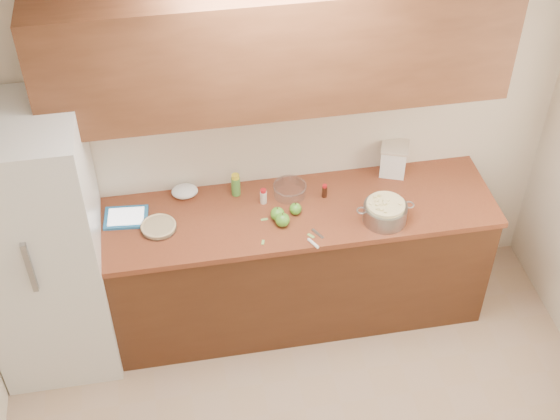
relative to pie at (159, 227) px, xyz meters
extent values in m
plane|color=white|center=(0.75, -1.45, 1.66)|extent=(3.60, 3.60, 0.00)
plane|color=beige|center=(0.75, 0.35, 0.36)|extent=(3.60, 0.00, 3.60)
cube|color=#492714|center=(0.75, 0.02, -0.50)|extent=(2.60, 0.65, 0.88)
cube|color=brown|center=(0.75, 0.02, -0.04)|extent=(2.64, 0.68, 0.04)
cube|color=brown|center=(0.75, 0.18, 1.01)|extent=(2.60, 0.34, 0.70)
cube|color=silver|center=(-0.69, -0.01, -0.04)|extent=(0.70, 0.70, 1.80)
cylinder|color=silver|center=(0.00, 0.00, 0.00)|extent=(0.22, 0.22, 0.03)
cylinder|color=beige|center=(0.00, 0.00, 0.00)|extent=(0.20, 0.20, 0.03)
torus|color=beige|center=(0.00, 0.00, 0.01)|extent=(0.21, 0.21, 0.02)
cylinder|color=gray|center=(1.34, -0.16, 0.04)|extent=(0.26, 0.26, 0.11)
torus|color=gray|center=(1.20, -0.16, 0.08)|extent=(0.06, 0.06, 0.01)
torus|color=gray|center=(1.49, -0.16, 0.08)|extent=(0.06, 0.06, 0.01)
cylinder|color=beige|center=(1.34, -0.16, 0.05)|extent=(0.23, 0.23, 0.12)
cube|color=white|center=(1.52, 0.28, 0.08)|extent=(0.20, 0.20, 0.19)
cube|color=beige|center=(1.52, 0.28, 0.18)|extent=(0.22, 0.22, 0.02)
cube|color=#226BA7|center=(-0.19, 0.13, -0.01)|extent=(0.28, 0.22, 0.02)
cube|color=white|center=(-0.19, 0.13, 0.00)|extent=(0.23, 0.17, 0.00)
cube|color=gray|center=(0.92, -0.21, -0.02)|extent=(0.06, 0.10, 0.00)
cylinder|color=white|center=(0.88, -0.29, -0.01)|extent=(0.06, 0.09, 0.02)
cylinder|color=#4C8C38|center=(0.50, 0.24, 0.05)|extent=(0.06, 0.06, 0.13)
cylinder|color=yellow|center=(0.50, 0.24, 0.12)|extent=(0.05, 0.05, 0.03)
cylinder|color=beige|center=(0.65, 0.13, 0.02)|extent=(0.04, 0.04, 0.08)
cylinder|color=red|center=(0.65, 0.13, 0.08)|extent=(0.04, 0.04, 0.02)
cylinder|color=black|center=(1.03, 0.12, 0.02)|extent=(0.03, 0.03, 0.08)
cylinder|color=red|center=(1.03, 0.12, 0.07)|extent=(0.03, 0.03, 0.02)
cylinder|color=silver|center=(0.82, 0.17, 0.02)|extent=(0.20, 0.20, 0.07)
torus|color=silver|center=(0.82, 0.17, 0.05)|extent=(0.21, 0.21, 0.01)
ellipsoid|color=white|center=(0.18, 0.28, 0.02)|extent=(0.20, 0.18, 0.07)
sphere|color=#4D9627|center=(0.71, -0.04, 0.02)|extent=(0.09, 0.09, 0.09)
cylinder|color=#3F2D19|center=(0.71, -0.04, 0.07)|extent=(0.01, 0.01, 0.01)
sphere|color=#4D9627|center=(0.83, -0.01, 0.02)|extent=(0.07, 0.07, 0.07)
cylinder|color=#3F2D19|center=(0.83, -0.01, 0.06)|extent=(0.01, 0.01, 0.01)
sphere|color=#4D9627|center=(0.73, -0.10, 0.03)|extent=(0.09, 0.09, 0.09)
cylinder|color=#3F2D19|center=(0.73, -0.10, 0.08)|extent=(0.01, 0.01, 0.01)
cube|color=#80B055|center=(0.59, -0.22, -0.02)|extent=(0.03, 0.04, 0.00)
cube|color=#80B055|center=(0.63, -0.03, -0.02)|extent=(0.04, 0.02, 0.00)
cube|color=#80B055|center=(0.88, -0.22, -0.02)|extent=(0.04, 0.05, 0.00)
camera|label=1|loc=(0.12, -3.44, 3.16)|focal=50.00mm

